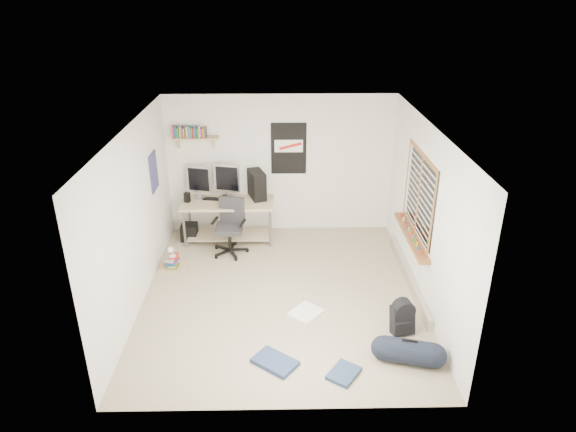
{
  "coord_description": "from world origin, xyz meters",
  "views": [
    {
      "loc": [
        -0.02,
        -6.42,
        4.19
      ],
      "look_at": [
        0.11,
        0.49,
        1.05
      ],
      "focal_mm": 32.0,
      "sensor_mm": 36.0,
      "label": 1
    }
  ],
  "objects_px": {
    "backpack": "(402,320)",
    "duffel_bag": "(408,353)",
    "desk": "(229,221)",
    "office_chair": "(229,227)",
    "book_stack": "(172,260)"
  },
  "relations": [
    {
      "from": "duffel_bag",
      "to": "book_stack",
      "type": "xyz_separation_m",
      "value": [
        -3.27,
        2.32,
        0.01
      ]
    },
    {
      "from": "backpack",
      "to": "duffel_bag",
      "type": "distance_m",
      "value": 0.59
    },
    {
      "from": "office_chair",
      "to": "duffel_bag",
      "type": "relative_size",
      "value": 1.58
    },
    {
      "from": "backpack",
      "to": "desk",
      "type": "bearing_deg",
      "value": 120.53
    },
    {
      "from": "desk",
      "to": "duffel_bag",
      "type": "relative_size",
      "value": 2.63
    },
    {
      "from": "book_stack",
      "to": "desk",
      "type": "bearing_deg",
      "value": 50.39
    },
    {
      "from": "desk",
      "to": "backpack",
      "type": "relative_size",
      "value": 4.15
    },
    {
      "from": "office_chair",
      "to": "duffel_bag",
      "type": "xyz_separation_m",
      "value": [
        2.38,
        -2.81,
        -0.35
      ]
    },
    {
      "from": "duffel_bag",
      "to": "backpack",
      "type": "bearing_deg",
      "value": 100.52
    },
    {
      "from": "duffel_bag",
      "to": "book_stack",
      "type": "bearing_deg",
      "value": 160.0
    },
    {
      "from": "backpack",
      "to": "book_stack",
      "type": "relative_size",
      "value": 0.96
    },
    {
      "from": "backpack",
      "to": "duffel_bag",
      "type": "height_order",
      "value": "duffel_bag"
    },
    {
      "from": "desk",
      "to": "duffel_bag",
      "type": "xyz_separation_m",
      "value": [
        2.44,
        -3.32,
        -0.22
      ]
    },
    {
      "from": "backpack",
      "to": "book_stack",
      "type": "distance_m",
      "value": 3.75
    },
    {
      "from": "office_chair",
      "to": "book_stack",
      "type": "bearing_deg",
      "value": -138.24
    }
  ]
}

